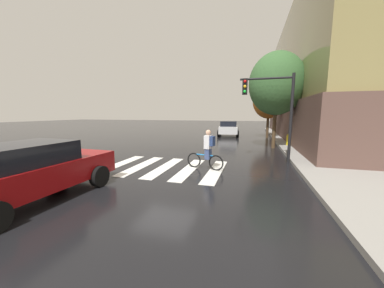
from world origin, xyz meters
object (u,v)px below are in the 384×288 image
(traffic_light_near, at_px, (273,103))
(fire_hydrant, at_px, (288,140))
(cyclist, at_px, (207,150))
(sedan_near, at_px, (29,171))
(street_tree_mid, at_px, (269,101))
(sedan_mid, at_px, (228,128))
(street_tree_near, at_px, (277,84))

(traffic_light_near, bearing_deg, fire_hydrant, 73.12)
(cyclist, distance_m, fire_hydrant, 8.53)
(traffic_light_near, distance_m, fire_hydrant, 5.81)
(sedan_near, height_order, traffic_light_near, traffic_light_near)
(sedan_near, relative_size, traffic_light_near, 1.11)
(sedan_near, xyz_separation_m, street_tree_mid, (7.18, 17.66, 2.73))
(sedan_mid, relative_size, street_tree_near, 0.74)
(cyclist, relative_size, traffic_light_near, 0.40)
(sedan_mid, xyz_separation_m, fire_hydrant, (4.88, -6.73, -0.28))
(sedan_near, bearing_deg, street_tree_mid, 67.88)
(traffic_light_near, bearing_deg, cyclist, -139.40)
(fire_hydrant, height_order, street_tree_near, street_tree_near)
(traffic_light_near, distance_m, street_tree_near, 4.65)
(fire_hydrant, bearing_deg, traffic_light_near, -106.88)
(cyclist, bearing_deg, sedan_near, -131.40)
(sedan_near, distance_m, fire_hydrant, 14.45)
(sedan_mid, distance_m, cyclist, 14.15)
(sedan_mid, xyz_separation_m, street_tree_near, (3.85, -7.43, 3.47))
(sedan_near, distance_m, sedan_mid, 18.92)
(cyclist, distance_m, street_tree_mid, 13.82)
(traffic_light_near, relative_size, street_tree_mid, 0.80)
(sedan_mid, xyz_separation_m, street_tree_mid, (3.85, -0.97, 2.75))
(cyclist, distance_m, street_tree_near, 8.19)
(traffic_light_near, bearing_deg, street_tree_near, 83.18)
(traffic_light_near, height_order, street_tree_mid, street_tree_mid)
(sedan_mid, bearing_deg, sedan_near, -100.12)
(sedan_mid, bearing_deg, traffic_light_near, -74.28)
(sedan_mid, distance_m, traffic_light_near, 12.46)
(sedan_mid, bearing_deg, street_tree_near, -62.60)
(cyclist, xyz_separation_m, street_tree_near, (3.21, 6.70, 3.44))
(cyclist, bearing_deg, street_tree_mid, 76.28)
(sedan_mid, distance_m, fire_hydrant, 8.31)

